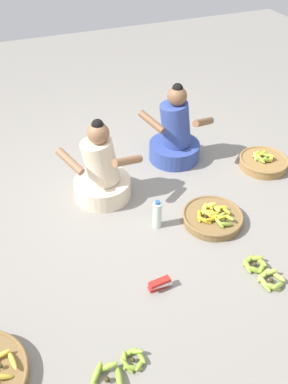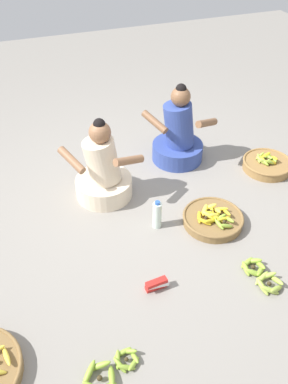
{
  "view_description": "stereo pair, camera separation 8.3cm",
  "coord_description": "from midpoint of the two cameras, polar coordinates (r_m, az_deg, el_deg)",
  "views": [
    {
      "loc": [
        -0.95,
        -2.56,
        2.41
      ],
      "look_at": [
        0.0,
        -0.2,
        0.35
      ],
      "focal_mm": 37.94,
      "sensor_mm": 36.0,
      "label": 1
    },
    {
      "loc": [
        -0.88,
        -2.59,
        2.41
      ],
      "look_at": [
        0.0,
        -0.2,
        0.35
      ],
      "focal_mm": 37.94,
      "sensor_mm": 36.0,
      "label": 2
    }
  ],
  "objects": [
    {
      "name": "banana_basket_near_vendor",
      "position": [
        4.29,
        17.45,
        3.76
      ],
      "size": [
        0.49,
        0.49,
        0.16
      ],
      "color": "olive",
      "rests_on": "ground"
    },
    {
      "name": "banana_basket_front_right",
      "position": [
        3.53,
        10.35,
        -3.72
      ],
      "size": [
        0.52,
        0.52,
        0.15
      ],
      "color": "brown",
      "rests_on": "ground"
    },
    {
      "name": "vendor_woman_behind",
      "position": [
        4.15,
        5.42,
        7.74
      ],
      "size": [
        0.71,
        0.56,
        0.83
      ],
      "color": "#334793",
      "rests_on": "ground"
    },
    {
      "name": "loose_bananas_front_left",
      "position": [
        3.21,
        16.88,
        -11.1
      ],
      "size": [
        0.22,
        0.39,
        0.09
      ],
      "color": "#9EB747",
      "rests_on": "ground"
    },
    {
      "name": "water_bottle",
      "position": [
        3.4,
        2.56,
        -3.24
      ],
      "size": [
        0.08,
        0.08,
        0.27
      ],
      "color": "silver",
      "rests_on": "ground"
    },
    {
      "name": "vendor_woman_front",
      "position": [
        3.66,
        -5.14,
        2.71
      ],
      "size": [
        0.71,
        0.54,
        0.8
      ],
      "color": "beige",
      "rests_on": "ground"
    },
    {
      "name": "ground_plane",
      "position": [
        3.64,
        -0.43,
        -2.43
      ],
      "size": [
        10.0,
        10.0,
        0.0
      ],
      "primitive_type": "plane",
      "color": "gray"
    },
    {
      "name": "loose_bananas_front_center",
      "position": [
        2.68,
        -3.71,
        -23.74
      ],
      "size": [
        0.4,
        0.27,
        0.1
      ],
      "color": "#8CAD38",
      "rests_on": "ground"
    },
    {
      "name": "packet_carton_stack",
      "position": [
        3.01,
        2.61,
        -12.83
      ],
      "size": [
        0.18,
        0.07,
        0.09
      ],
      "color": "red",
      "rests_on": "ground"
    }
  ]
}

